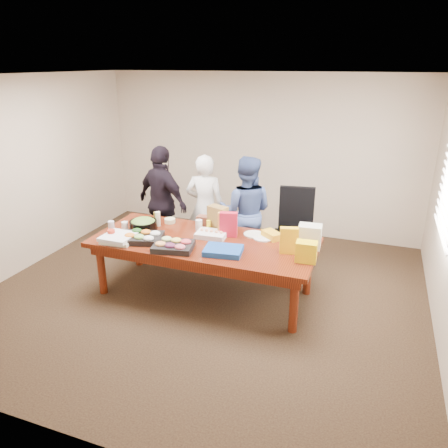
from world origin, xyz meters
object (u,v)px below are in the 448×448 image
at_px(conference_table, 205,267).
at_px(office_chair, 292,235).
at_px(person_center, 205,208).
at_px(salad_bowl, 143,225).
at_px(person_right, 246,212).
at_px(sheet_cake, 211,234).

bearing_deg(conference_table, office_chair, 45.62).
distance_m(person_center, salad_bowl, 1.09).
distance_m(conference_table, person_right, 1.14).
bearing_deg(sheet_cake, salad_bowl, -179.58).
height_order(office_chair, salad_bowl, office_chair).
distance_m(conference_table, office_chair, 1.34).
relative_size(person_right, salad_bowl, 4.45).
height_order(conference_table, person_right, person_right).
distance_m(office_chair, person_right, 0.74).
distance_m(person_center, sheet_cake, 1.02).
xyz_separation_m(person_right, sheet_cake, (-0.18, -0.89, -0.03)).
bearing_deg(salad_bowl, person_right, 40.39).
bearing_deg(salad_bowl, sheet_cake, 4.11).
height_order(office_chair, person_right, person_right).
height_order(conference_table, sheet_cake, sheet_cake).
distance_m(conference_table, person_center, 1.20).
xyz_separation_m(office_chair, person_center, (-1.34, 0.10, 0.22)).
xyz_separation_m(conference_table, person_right, (0.22, 1.03, 0.44)).
bearing_deg(office_chair, person_right, 164.60).
bearing_deg(office_chair, person_center, 166.94).
bearing_deg(person_right, person_center, -10.37).
height_order(person_center, sheet_cake, person_center).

